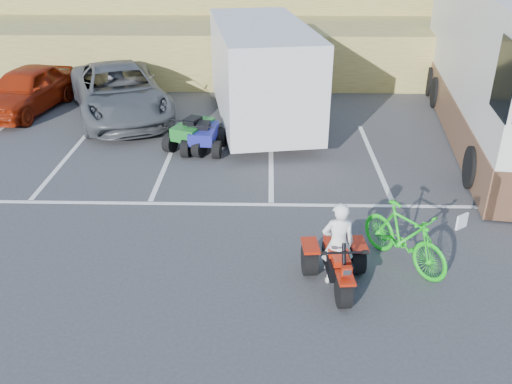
{
  "coord_description": "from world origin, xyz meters",
  "views": [
    {
      "loc": [
        -0.09,
        -8.13,
        5.65
      ],
      "look_at": [
        -0.3,
        1.04,
        1.0
      ],
      "focal_mm": 38.0,
      "sensor_mm": 36.0,
      "label": 1
    }
  ],
  "objects_px": {
    "grey_pickup": "(119,92)",
    "quad_atv_blue": "(205,151)",
    "red_trike_atv": "(336,286)",
    "green_dirt_bike": "(404,237)",
    "quad_atv_green": "(194,148)",
    "cargo_trailer": "(261,71)",
    "red_car": "(26,90)",
    "rider": "(338,244)",
    "rv_motorhome": "(505,74)"
  },
  "relations": [
    {
      "from": "quad_atv_green",
      "to": "quad_atv_blue",
      "type": "bearing_deg",
      "value": -12.23
    },
    {
      "from": "red_trike_atv",
      "to": "green_dirt_bike",
      "type": "bearing_deg",
      "value": 24.78
    },
    {
      "from": "red_car",
      "to": "cargo_trailer",
      "type": "height_order",
      "value": "cargo_trailer"
    },
    {
      "from": "grey_pickup",
      "to": "rv_motorhome",
      "type": "height_order",
      "value": "rv_motorhome"
    },
    {
      "from": "quad_atv_blue",
      "to": "rv_motorhome",
      "type": "bearing_deg",
      "value": 14.99
    },
    {
      "from": "quad_atv_blue",
      "to": "red_trike_atv",
      "type": "bearing_deg",
      "value": -59.86
    },
    {
      "from": "quad_atv_green",
      "to": "rv_motorhome",
      "type": "bearing_deg",
      "value": 31.34
    },
    {
      "from": "red_car",
      "to": "quad_atv_blue",
      "type": "distance_m",
      "value": 6.96
    },
    {
      "from": "green_dirt_bike",
      "to": "quad_atv_green",
      "type": "xyz_separation_m",
      "value": [
        -4.49,
        5.5,
        -0.58
      ]
    },
    {
      "from": "rider",
      "to": "quad_atv_green",
      "type": "bearing_deg",
      "value": -66.57
    },
    {
      "from": "quad_atv_green",
      "to": "red_car",
      "type": "bearing_deg",
      "value": 174.25
    },
    {
      "from": "rider",
      "to": "grey_pickup",
      "type": "relative_size",
      "value": 0.27
    },
    {
      "from": "red_trike_atv",
      "to": "rv_motorhome",
      "type": "relative_size",
      "value": 0.13
    },
    {
      "from": "red_trike_atv",
      "to": "grey_pickup",
      "type": "relative_size",
      "value": 0.26
    },
    {
      "from": "cargo_trailer",
      "to": "rv_motorhome",
      "type": "distance_m",
      "value": 6.9
    },
    {
      "from": "cargo_trailer",
      "to": "quad_atv_green",
      "type": "height_order",
      "value": "cargo_trailer"
    },
    {
      "from": "rv_motorhome",
      "to": "quad_atv_green",
      "type": "bearing_deg",
      "value": -163.21
    },
    {
      "from": "grey_pickup",
      "to": "red_car",
      "type": "relative_size",
      "value": 1.35
    },
    {
      "from": "cargo_trailer",
      "to": "quad_atv_green",
      "type": "bearing_deg",
      "value": -139.43
    },
    {
      "from": "grey_pickup",
      "to": "rv_motorhome",
      "type": "bearing_deg",
      "value": -28.74
    },
    {
      "from": "quad_atv_blue",
      "to": "quad_atv_green",
      "type": "bearing_deg",
      "value": 149.66
    },
    {
      "from": "green_dirt_bike",
      "to": "quad_atv_green",
      "type": "height_order",
      "value": "green_dirt_bike"
    },
    {
      "from": "green_dirt_bike",
      "to": "cargo_trailer",
      "type": "relative_size",
      "value": 0.29
    },
    {
      "from": "red_car",
      "to": "green_dirt_bike",
      "type": "bearing_deg",
      "value": -30.14
    },
    {
      "from": "red_trike_atv",
      "to": "quad_atv_blue",
      "type": "distance_m",
      "value": 6.67
    },
    {
      "from": "cargo_trailer",
      "to": "quad_atv_blue",
      "type": "relative_size",
      "value": 4.83
    },
    {
      "from": "rv_motorhome",
      "to": "quad_atv_blue",
      "type": "bearing_deg",
      "value": -161.45
    },
    {
      "from": "quad_atv_green",
      "to": "cargo_trailer",
      "type": "bearing_deg",
      "value": 72.36
    },
    {
      "from": "red_trike_atv",
      "to": "rv_motorhome",
      "type": "height_order",
      "value": "rv_motorhome"
    },
    {
      "from": "quad_atv_green",
      "to": "red_trike_atv",
      "type": "bearing_deg",
      "value": -40.21
    },
    {
      "from": "red_trike_atv",
      "to": "rider",
      "type": "bearing_deg",
      "value": 90.0
    },
    {
      "from": "quad_atv_blue",
      "to": "red_car",
      "type": "bearing_deg",
      "value": 155.78
    },
    {
      "from": "red_car",
      "to": "rv_motorhome",
      "type": "height_order",
      "value": "rv_motorhome"
    },
    {
      "from": "cargo_trailer",
      "to": "green_dirt_bike",
      "type": "bearing_deg",
      "value": -80.32
    },
    {
      "from": "red_trike_atv",
      "to": "green_dirt_bike",
      "type": "relative_size",
      "value": 0.77
    },
    {
      "from": "red_trike_atv",
      "to": "grey_pickup",
      "type": "bearing_deg",
      "value": 119.02
    },
    {
      "from": "rider",
      "to": "red_car",
      "type": "bearing_deg",
      "value": -50.0
    },
    {
      "from": "rv_motorhome",
      "to": "quad_atv_green",
      "type": "height_order",
      "value": "rv_motorhome"
    },
    {
      "from": "green_dirt_bike",
      "to": "red_trike_atv",
      "type": "bearing_deg",
      "value": 173.76
    },
    {
      "from": "grey_pickup",
      "to": "quad_atv_blue",
      "type": "relative_size",
      "value": 4.11
    },
    {
      "from": "red_trike_atv",
      "to": "quad_atv_blue",
      "type": "xyz_separation_m",
      "value": [
        -2.93,
        5.99,
        0.0
      ]
    },
    {
      "from": "rv_motorhome",
      "to": "quad_atv_green",
      "type": "relative_size",
      "value": 7.68
    },
    {
      "from": "red_car",
      "to": "quad_atv_green",
      "type": "xyz_separation_m",
      "value": [
        5.78,
        -3.07,
        -0.72
      ]
    },
    {
      "from": "rider",
      "to": "green_dirt_bike",
      "type": "bearing_deg",
      "value": -160.91
    },
    {
      "from": "cargo_trailer",
      "to": "red_trike_atv",
      "type": "bearing_deg",
      "value": -89.87
    },
    {
      "from": "rv_motorhome",
      "to": "rider",
      "type": "bearing_deg",
      "value": -118.44
    },
    {
      "from": "red_car",
      "to": "rv_motorhome",
      "type": "bearing_deg",
      "value": 3.08
    },
    {
      "from": "quad_atv_blue",
      "to": "quad_atv_green",
      "type": "xyz_separation_m",
      "value": [
        -0.31,
        0.21,
        0.0
      ]
    },
    {
      "from": "red_car",
      "to": "rv_motorhome",
      "type": "distance_m",
      "value": 14.58
    },
    {
      "from": "grey_pickup",
      "to": "quad_atv_green",
      "type": "bearing_deg",
      "value": -67.34
    }
  ]
}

